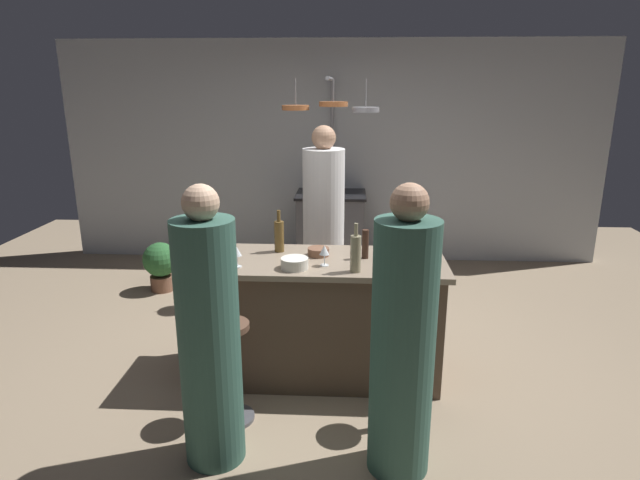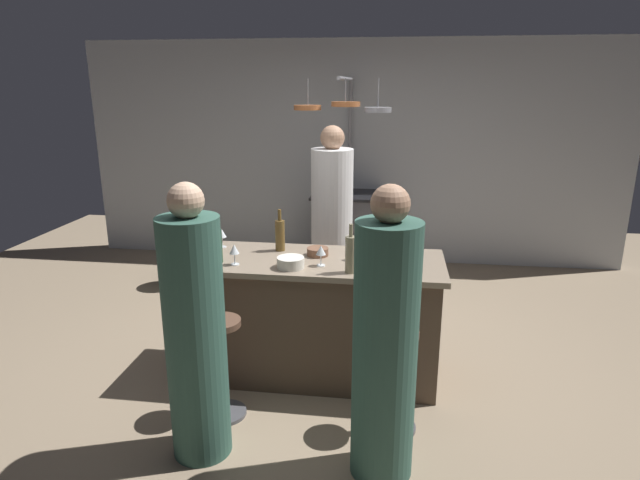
% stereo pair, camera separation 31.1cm
% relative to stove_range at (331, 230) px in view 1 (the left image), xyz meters
% --- Properties ---
extents(ground_plane, '(9.00, 9.00, 0.00)m').
position_rel_stove_range_xyz_m(ground_plane, '(0.00, -2.45, -0.45)').
color(ground_plane, gray).
extents(back_wall, '(6.40, 0.16, 2.60)m').
position_rel_stove_range_xyz_m(back_wall, '(0.00, 0.40, 0.85)').
color(back_wall, '#B2B7BC').
rests_on(back_wall, ground_plane).
extents(kitchen_island, '(1.80, 0.72, 0.90)m').
position_rel_stove_range_xyz_m(kitchen_island, '(0.00, -2.45, 0.01)').
color(kitchen_island, brown).
rests_on(kitchen_island, ground_plane).
extents(stove_range, '(0.80, 0.64, 0.89)m').
position_rel_stove_range_xyz_m(stove_range, '(0.00, 0.00, 0.00)').
color(stove_range, '#47474C').
rests_on(stove_range, ground_plane).
extents(chef, '(0.37, 0.37, 1.76)m').
position_rel_stove_range_xyz_m(chef, '(-0.02, -1.39, 0.37)').
color(chef, white).
rests_on(chef, ground_plane).
extents(bar_stool_right, '(0.28, 0.28, 0.68)m').
position_rel_stove_range_xyz_m(bar_stool_right, '(0.58, -3.07, -0.07)').
color(bar_stool_right, '#4C4C51').
rests_on(bar_stool_right, ground_plane).
extents(guest_right, '(0.35, 0.35, 1.64)m').
position_rel_stove_range_xyz_m(guest_right, '(0.51, -3.46, 0.31)').
color(guest_right, '#33594C').
rests_on(guest_right, ground_plane).
extents(bar_stool_left, '(0.28, 0.28, 0.68)m').
position_rel_stove_range_xyz_m(bar_stool_left, '(-0.53, -3.07, -0.07)').
color(bar_stool_left, '#4C4C51').
rests_on(bar_stool_left, ground_plane).
extents(guest_left, '(0.34, 0.34, 1.62)m').
position_rel_stove_range_xyz_m(guest_left, '(-0.55, -3.43, 0.30)').
color(guest_left, '#33594C').
rests_on(guest_left, ground_plane).
extents(overhead_pot_rack, '(0.90, 1.38, 2.17)m').
position_rel_stove_range_xyz_m(overhead_pot_rack, '(0.02, -0.55, 1.25)').
color(overhead_pot_rack, gray).
rests_on(overhead_pot_rack, ground_plane).
extents(potted_plant, '(0.36, 0.36, 0.52)m').
position_rel_stove_range_xyz_m(potted_plant, '(-1.75, -0.86, -0.15)').
color(potted_plant, brown).
rests_on(potted_plant, ground_plane).
extents(pepper_mill, '(0.05, 0.05, 0.21)m').
position_rel_stove_range_xyz_m(pepper_mill, '(0.33, -2.40, 0.56)').
color(pepper_mill, '#382319').
rests_on(pepper_mill, kitchen_island).
extents(wine_bottle_green, '(0.07, 0.07, 0.32)m').
position_rel_stove_range_xyz_m(wine_bottle_green, '(-0.68, -2.61, 0.58)').
color(wine_bottle_green, '#193D23').
rests_on(wine_bottle_green, kitchen_island).
extents(wine_bottle_amber, '(0.07, 0.07, 0.31)m').
position_rel_stove_range_xyz_m(wine_bottle_amber, '(-0.30, -2.28, 0.58)').
color(wine_bottle_amber, brown).
rests_on(wine_bottle_amber, kitchen_island).
extents(wine_bottle_white, '(0.07, 0.07, 0.33)m').
position_rel_stove_range_xyz_m(wine_bottle_white, '(0.26, -2.69, 0.58)').
color(wine_bottle_white, gray).
rests_on(wine_bottle_white, kitchen_island).
extents(wine_glass_near_right_guest, '(0.07, 0.07, 0.15)m').
position_rel_stove_range_xyz_m(wine_glass_near_right_guest, '(-0.76, -2.26, 0.56)').
color(wine_glass_near_right_guest, silver).
rests_on(wine_glass_near_right_guest, kitchen_island).
extents(wine_glass_by_chef, '(0.07, 0.07, 0.15)m').
position_rel_stove_range_xyz_m(wine_glass_by_chef, '(0.05, -2.58, 0.56)').
color(wine_glass_by_chef, silver).
rests_on(wine_glass_by_chef, kitchen_island).
extents(wine_glass_near_left_guest, '(0.07, 0.07, 0.15)m').
position_rel_stove_range_xyz_m(wine_glass_near_left_guest, '(-0.55, -2.64, 0.56)').
color(wine_glass_near_left_guest, silver).
rests_on(wine_glass_near_left_guest, kitchen_island).
extents(mixing_bowl_wooden, '(0.16, 0.16, 0.06)m').
position_rel_stove_range_xyz_m(mixing_bowl_wooden, '(-0.01, -2.36, 0.48)').
color(mixing_bowl_wooden, brown).
rests_on(mixing_bowl_wooden, kitchen_island).
extents(mixing_bowl_blue, '(0.15, 0.15, 0.06)m').
position_rel_stove_range_xyz_m(mixing_bowl_blue, '(0.67, -2.29, 0.48)').
color(mixing_bowl_blue, '#334C6B').
rests_on(mixing_bowl_blue, kitchen_island).
extents(mixing_bowl_ceramic, '(0.19, 0.19, 0.07)m').
position_rel_stove_range_xyz_m(mixing_bowl_ceramic, '(-0.15, -2.65, 0.49)').
color(mixing_bowl_ceramic, silver).
rests_on(mixing_bowl_ceramic, kitchen_island).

